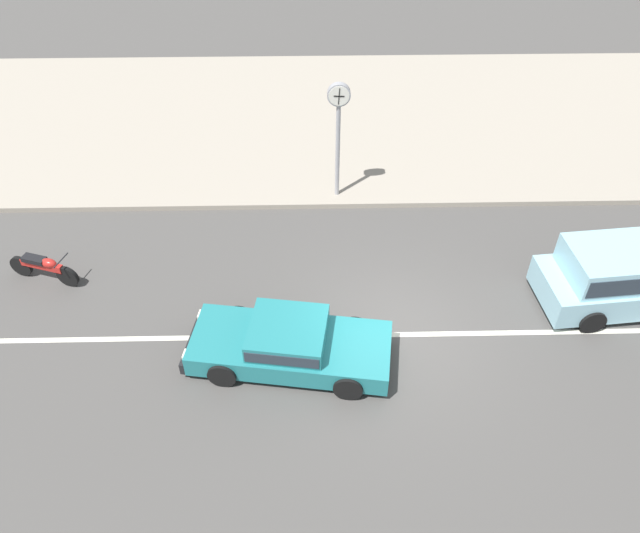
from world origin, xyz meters
name	(u,v)px	position (x,y,z in m)	size (l,w,h in m)	color
ground_plane	(391,335)	(0.00, 0.00, 0.00)	(160.00, 160.00, 0.00)	#4C4947
lane_centre_stripe	(391,335)	(0.00, 0.00, 0.00)	(50.40, 0.14, 0.01)	silver
kerb_strip	(361,119)	(0.00, 9.74, 0.07)	(68.00, 10.00, 0.15)	#9E9384
sedan_teal_0	(289,343)	(-2.25, -0.67, 0.53)	(4.45, 2.22, 1.06)	teal
minivan_pale_blue_2	(636,273)	(5.61, 0.99, 0.84)	(4.72, 2.16, 1.56)	#93C6D6
motorcycle_2	(43,267)	(-8.18, 1.97, 0.42)	(1.80, 0.79, 0.80)	black
street_clock	(338,116)	(-1.00, 5.24, 2.60)	(0.60, 0.22, 3.33)	#9E9EA3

